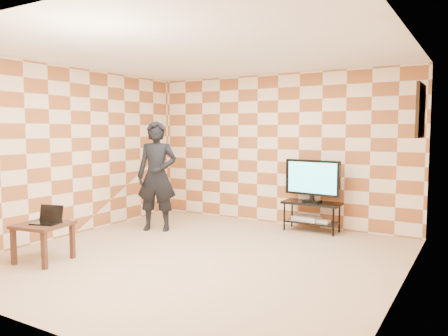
{
  "coord_description": "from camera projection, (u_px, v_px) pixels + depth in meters",
  "views": [
    {
      "loc": [
        3.2,
        -4.79,
        1.69
      ],
      "look_at": [
        0.0,
        0.6,
        1.15
      ],
      "focal_mm": 35.0,
      "sensor_mm": 36.0,
      "label": 1
    }
  ],
  "objects": [
    {
      "name": "floor",
      "position": [
        201.0,
        256.0,
        5.87
      ],
      "size": [
        5.0,
        5.0,
        0.0
      ],
      "primitive_type": "plane",
      "color": "tan",
      "rests_on": "ground"
    },
    {
      "name": "wall_back",
      "position": [
        278.0,
        149.0,
        7.9
      ],
      "size": [
        5.0,
        0.02,
        2.7
      ],
      "primitive_type": "cube",
      "color": "#F5DFC1",
      "rests_on": "ground"
    },
    {
      "name": "wall_front",
      "position": [
        33.0,
        172.0,
        3.62
      ],
      "size": [
        5.0,
        0.02,
        2.7
      ],
      "primitive_type": "cube",
      "color": "#F5DFC1",
      "rests_on": "ground"
    },
    {
      "name": "wall_left",
      "position": [
        72.0,
        152.0,
        7.03
      ],
      "size": [
        0.02,
        5.0,
        2.7
      ],
      "primitive_type": "cube",
      "color": "#F5DFC1",
      "rests_on": "ground"
    },
    {
      "name": "wall_right",
      "position": [
        403.0,
        164.0,
        4.48
      ],
      "size": [
        0.02,
        5.0,
        2.7
      ],
      "primitive_type": "cube",
      "color": "#F5DFC1",
      "rests_on": "ground"
    },
    {
      "name": "ceiling",
      "position": [
        200.0,
        52.0,
        5.64
      ],
      "size": [
        5.0,
        5.0,
        0.02
      ],
      "primitive_type": "cube",
      "color": "white",
      "rests_on": "wall_back"
    },
    {
      "name": "wall_art",
      "position": [
        421.0,
        111.0,
        5.78
      ],
      "size": [
        0.04,
        0.72,
        0.72
      ],
      "color": "black",
      "rests_on": "wall_right"
    },
    {
      "name": "tv_stand",
      "position": [
        312.0,
        210.0,
        7.3
      ],
      "size": [
        0.95,
        0.43,
        0.5
      ],
      "color": "black",
      "rests_on": "floor"
    },
    {
      "name": "tv",
      "position": [
        312.0,
        179.0,
        7.25
      ],
      "size": [
        0.97,
        0.22,
        0.7
      ],
      "color": "black",
      "rests_on": "tv_stand"
    },
    {
      "name": "dvd_player",
      "position": [
        307.0,
        218.0,
        7.38
      ],
      "size": [
        0.46,
        0.35,
        0.07
      ],
      "primitive_type": "cube",
      "rotation": [
        0.0,
        0.0,
        -0.1
      ],
      "color": "#B8B8BB",
      "rests_on": "tv_stand"
    },
    {
      "name": "game_console",
      "position": [
        323.0,
        221.0,
        7.18
      ],
      "size": [
        0.23,
        0.17,
        0.05
      ],
      "primitive_type": "cube",
      "rotation": [
        0.0,
        0.0,
        -0.09
      ],
      "color": "silver",
      "rests_on": "tv_stand"
    },
    {
      "name": "side_table",
      "position": [
        43.0,
        230.0,
        5.61
      ],
      "size": [
        0.68,
        0.68,
        0.5
      ],
      "color": "#321F15",
      "rests_on": "floor"
    },
    {
      "name": "laptop",
      "position": [
        48.0,
        219.0,
        5.61
      ],
      "size": [
        0.39,
        0.35,
        0.22
      ],
      "color": "black",
      "rests_on": "side_table"
    },
    {
      "name": "person",
      "position": [
        157.0,
        176.0,
        7.36
      ],
      "size": [
        0.8,
        0.68,
        1.84
      ],
      "primitive_type": "imported",
      "rotation": [
        0.0,
        0.0,
        0.43
      ],
      "color": "black",
      "rests_on": "floor"
    }
  ]
}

